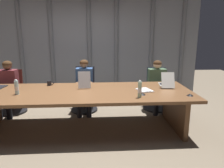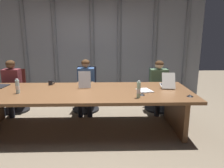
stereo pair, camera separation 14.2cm
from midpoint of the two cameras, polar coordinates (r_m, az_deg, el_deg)
name	(u,v)px [view 1 (the left image)]	position (r m, az deg, el deg)	size (l,w,h in m)	color
ground_plane	(83,130)	(4.12, -8.75, -11.77)	(12.24, 12.24, 0.00)	#7F705B
conference_table	(82,99)	(3.91, -9.06, -3.91)	(3.92, 1.36, 0.73)	brown
curtain_backdrop	(86,38)	(5.99, -7.46, 11.79)	(6.12, 0.17, 3.16)	gray
laptop_left_mid	(84,84)	(4.15, -8.24, 0.03)	(0.25, 0.41, 0.32)	#BCBCC1
laptop_center	(166,83)	(4.30, 13.13, 0.20)	(0.30, 0.50, 0.29)	beige
office_chair_left_end	(12,96)	(5.36, -25.47, -2.99)	(0.60, 0.60, 0.93)	#511E19
office_chair_left_mid	(84,94)	(4.99, -8.11, -2.73)	(0.60, 0.60, 0.98)	#2D2D38
office_chair_center	(156,94)	(5.14, 10.79, -2.52)	(0.60, 0.60, 0.94)	navy
person_left_end	(8,85)	(5.15, -26.50, -0.16)	(0.37, 0.55, 1.16)	brown
person_left_mid	(84,83)	(4.76, -8.18, 0.13)	(0.37, 0.55, 1.17)	#335184
person_center	(158,83)	(4.91, 11.12, 0.29)	(0.40, 0.55, 1.14)	#4C6B4C
water_bottle_primary	(140,90)	(3.46, 6.14, -1.51)	(0.06, 0.06, 0.28)	#ADD1B2
water_bottle_secondary	(17,88)	(3.98, -24.74, -0.88)	(0.07, 0.07, 0.26)	silver
coffee_mug_near	(49,83)	(4.43, -17.02, 0.21)	(0.13, 0.08, 0.09)	black
conference_mic_left_side	(190,95)	(3.77, 18.84, -2.68)	(0.11, 0.11, 0.04)	black
conference_mic_middle	(142,94)	(3.64, 6.88, -2.59)	(0.11, 0.11, 0.04)	black
spiral_notepad	(145,90)	(3.90, 7.55, -1.64)	(0.30, 0.35, 0.03)	silver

